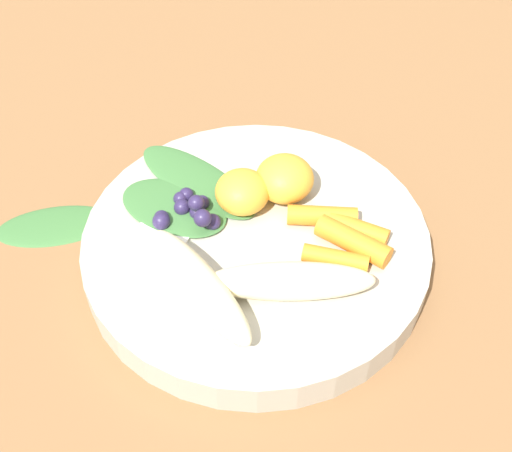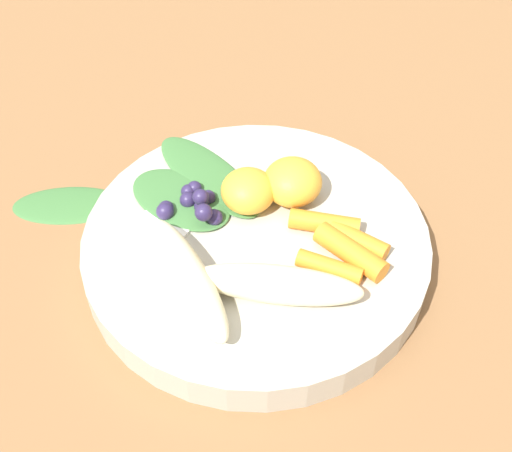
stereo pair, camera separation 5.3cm
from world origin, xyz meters
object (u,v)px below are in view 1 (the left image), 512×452
at_px(banana_peeled_right, 199,284).
at_px(banana_peeled_left, 290,281).
at_px(kale_leaf_stray, 54,224).
at_px(orange_segment_near, 242,192).
at_px(bowl, 256,246).

bearing_deg(banana_peeled_right, banana_peeled_left, 56.86).
relative_size(banana_peeled_left, kale_leaf_stray, 1.25).
bearing_deg(kale_leaf_stray, orange_segment_near, 168.01).
bearing_deg(banana_peeled_right, kale_leaf_stray, -161.64).
bearing_deg(bowl, banana_peeled_right, 89.70).
relative_size(banana_peeled_left, orange_segment_near, 2.79).
xyz_separation_m(bowl, banana_peeled_right, (0.00, 0.08, 0.03)).
bearing_deg(bowl, banana_peeled_left, 145.92).
height_order(banana_peeled_left, banana_peeled_right, same).
xyz_separation_m(banana_peeled_left, kale_leaf_stray, (0.22, 0.03, -0.04)).
relative_size(bowl, banana_peeled_left, 2.23).
relative_size(orange_segment_near, kale_leaf_stray, 0.45).
distance_m(banana_peeled_left, kale_leaf_stray, 0.23).
height_order(bowl, banana_peeled_right, banana_peeled_right).
height_order(banana_peeled_right, kale_leaf_stray, banana_peeled_right).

